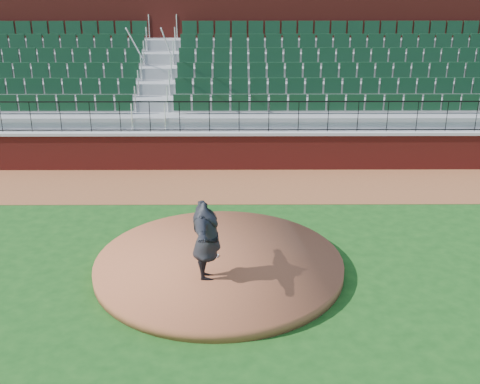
# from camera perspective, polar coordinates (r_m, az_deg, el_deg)

# --- Properties ---
(ground) EXTENTS (90.00, 90.00, 0.00)m
(ground) POSITION_cam_1_polar(r_m,az_deg,el_deg) (13.65, 0.03, -7.40)
(ground) COLOR #144112
(ground) RESTS_ON ground
(warning_track) EXTENTS (34.00, 3.20, 0.01)m
(warning_track) POSITION_cam_1_polar(r_m,az_deg,el_deg) (18.56, -0.07, 0.68)
(warning_track) COLOR brown
(warning_track) RESTS_ON ground
(field_wall) EXTENTS (34.00, 0.35, 1.20)m
(field_wall) POSITION_cam_1_polar(r_m,az_deg,el_deg) (19.88, -0.09, 3.91)
(field_wall) COLOR maroon
(field_wall) RESTS_ON ground
(wall_cap) EXTENTS (34.00, 0.45, 0.10)m
(wall_cap) POSITION_cam_1_polar(r_m,az_deg,el_deg) (19.69, -0.09, 5.72)
(wall_cap) COLOR #B7B7B7
(wall_cap) RESTS_ON field_wall
(wall_railing) EXTENTS (34.00, 0.05, 1.00)m
(wall_railing) POSITION_cam_1_polar(r_m,az_deg,el_deg) (19.55, -0.09, 7.27)
(wall_railing) COLOR black
(wall_railing) RESTS_ON wall_cap
(seating_stands) EXTENTS (34.00, 5.10, 4.60)m
(seating_stands) POSITION_cam_1_polar(r_m,az_deg,el_deg) (22.10, -0.12, 10.25)
(seating_stands) COLOR gray
(seating_stands) RESTS_ON ground
(concourse_wall) EXTENTS (34.00, 0.50, 5.50)m
(concourse_wall) POSITION_cam_1_polar(r_m,az_deg,el_deg) (24.78, -0.14, 12.53)
(concourse_wall) COLOR maroon
(concourse_wall) RESTS_ON ground
(pitchers_mound) EXTENTS (5.62, 5.62, 0.25)m
(pitchers_mound) POSITION_cam_1_polar(r_m,az_deg,el_deg) (13.56, -2.03, -7.03)
(pitchers_mound) COLOR brown
(pitchers_mound) RESTS_ON ground
(pitching_rubber) EXTENTS (0.54, 0.32, 0.04)m
(pitching_rubber) POSITION_cam_1_polar(r_m,az_deg,el_deg) (13.72, -3.18, -6.00)
(pitching_rubber) COLOR white
(pitching_rubber) RESTS_ON pitchers_mound
(pitcher) EXTENTS (0.72, 2.18, 1.75)m
(pitcher) POSITION_cam_1_polar(r_m,az_deg,el_deg) (12.40, -3.26, -4.72)
(pitcher) COLOR black
(pitcher) RESTS_ON pitchers_mound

